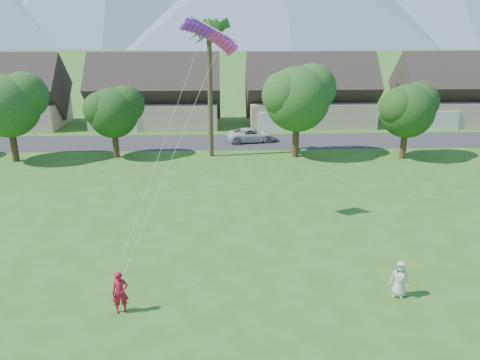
{
  "coord_description": "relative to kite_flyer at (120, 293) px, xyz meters",
  "views": [
    {
      "loc": [
        -1.0,
        -14.77,
        12.21
      ],
      "look_at": [
        0.0,
        10.0,
        3.8
      ],
      "focal_mm": 35.0,
      "sensor_mm": 36.0,
      "label": 1
    }
  ],
  "objects": [
    {
      "name": "kite_flyer",
      "position": [
        0.0,
        0.0,
        0.0
      ],
      "size": [
        0.82,
        0.64,
        1.97
      ],
      "primitive_type": "imported",
      "rotation": [
        0.0,
        0.0,
        0.27
      ],
      "color": "#AE132B",
      "rests_on": "ground"
    },
    {
      "name": "tree_row",
      "position": [
        4.38,
        24.74,
        3.9
      ],
      "size": [
        62.27,
        6.67,
        8.45
      ],
      "color": "#47301C",
      "rests_on": "ground"
    },
    {
      "name": "houses_row",
      "position": [
        6.02,
        39.82,
        2.46
      ],
      "size": [
        72.75,
        8.19,
        8.86
      ],
      "color": "beige",
      "rests_on": "ground"
    },
    {
      "name": "street",
      "position": [
        5.53,
        30.82,
        -0.98
      ],
      "size": [
        90.0,
        7.0,
        0.01
      ],
      "primitive_type": "cube",
      "color": "#2D2D30",
      "rests_on": "ground"
    },
    {
      "name": "fan_palm",
      "position": [
        3.53,
        25.32,
        10.82
      ],
      "size": [
        3.0,
        3.0,
        13.8
      ],
      "color": "#4C3D26",
      "rests_on": "ground"
    },
    {
      "name": "parafoil_kite",
      "position": [
        3.98,
        9.89,
        10.6
      ],
      "size": [
        3.45,
        1.33,
        0.5
      ],
      "rotation": [
        0.0,
        0.0,
        0.22
      ],
      "color": "purple",
      "rests_on": "ground"
    },
    {
      "name": "parked_car",
      "position": [
        7.73,
        30.82,
        -0.26
      ],
      "size": [
        5.54,
        3.25,
        1.45
      ],
      "primitive_type": "imported",
      "rotation": [
        0.0,
        0.0,
        1.74
      ],
      "color": "silver",
      "rests_on": "ground"
    },
    {
      "name": "ground",
      "position": [
        5.53,
        -3.18,
        -0.98
      ],
      "size": [
        500.0,
        500.0,
        0.0
      ],
      "primitive_type": "plane",
      "color": "#2D6019",
      "rests_on": "ground"
    },
    {
      "name": "watcher",
      "position": [
        12.71,
        0.77,
        -0.09
      ],
      "size": [
        1.05,
        0.93,
        1.8
      ],
      "primitive_type": "imported",
      "rotation": [
        0.0,
        0.0,
        -0.51
      ],
      "color": "beige",
      "rests_on": "ground"
    }
  ]
}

